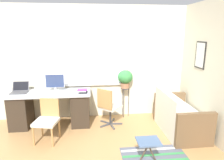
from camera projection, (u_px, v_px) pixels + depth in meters
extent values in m
plane|color=tan|center=(81.00, 130.00, 4.35)|extent=(14.00, 14.00, 0.00)
cube|color=beige|center=(80.00, 63.00, 4.78)|extent=(9.00, 0.06, 2.70)
cube|color=silver|center=(69.00, 61.00, 4.71)|extent=(0.86, 0.02, 1.20)
cube|color=white|center=(69.00, 61.00, 4.70)|extent=(0.79, 0.01, 1.13)
cube|color=silver|center=(108.00, 61.00, 4.80)|extent=(0.86, 0.02, 1.20)
cube|color=white|center=(108.00, 61.00, 4.79)|extent=(0.79, 0.01, 1.13)
cube|color=silver|center=(89.00, 84.00, 4.89)|extent=(1.83, 0.11, 0.04)
cube|color=beige|center=(199.00, 67.00, 4.31)|extent=(0.06, 9.00, 2.70)
cube|color=black|center=(200.00, 55.00, 4.17)|extent=(0.02, 0.36, 0.56)
cube|color=white|center=(200.00, 55.00, 4.17)|extent=(0.01, 0.31, 0.51)
cube|color=#B2B7BC|center=(50.00, 93.00, 4.44)|extent=(1.79, 0.69, 0.03)
cube|color=#33281E|center=(21.00, 111.00, 4.46)|extent=(0.40, 0.61, 0.74)
cube|color=#33281E|center=(80.00, 108.00, 4.60)|extent=(0.40, 0.61, 0.74)
cube|color=#4C4C51|center=(19.00, 93.00, 4.38)|extent=(0.36, 0.22, 0.02)
cube|color=#4C4C51|center=(21.00, 86.00, 4.51)|extent=(0.36, 0.10, 0.20)
cube|color=black|center=(21.00, 86.00, 4.50)|extent=(0.32, 0.08, 0.18)
cylinder|color=silver|center=(56.00, 91.00, 4.53)|extent=(0.17, 0.17, 0.02)
cylinder|color=silver|center=(55.00, 89.00, 4.52)|extent=(0.05, 0.05, 0.08)
cube|color=silver|center=(55.00, 81.00, 4.48)|extent=(0.42, 0.02, 0.31)
cube|color=navy|center=(55.00, 81.00, 4.46)|extent=(0.40, 0.01, 0.29)
cube|color=silver|center=(52.00, 94.00, 4.27)|extent=(0.40, 0.12, 0.02)
ellipsoid|color=silver|center=(66.00, 94.00, 4.29)|extent=(0.04, 0.06, 0.03)
cube|color=black|center=(83.00, 92.00, 4.40)|extent=(0.19, 0.16, 0.03)
cube|color=white|center=(82.00, 91.00, 4.40)|extent=(0.18, 0.13, 0.02)
cube|color=purple|center=(82.00, 90.00, 4.40)|extent=(0.22, 0.14, 0.03)
cylinder|color=#B2844C|center=(33.00, 136.00, 3.71)|extent=(0.04, 0.04, 0.40)
cylinder|color=#B2844C|center=(52.00, 137.00, 3.67)|extent=(0.04, 0.04, 0.40)
cylinder|color=#B2844C|center=(42.00, 127.00, 4.06)|extent=(0.04, 0.04, 0.40)
cylinder|color=#B2844C|center=(59.00, 128.00, 4.03)|extent=(0.04, 0.04, 0.40)
cube|color=silver|center=(46.00, 122.00, 3.82)|extent=(0.50, 0.48, 0.06)
cube|color=#B2844C|center=(50.00, 107.00, 3.98)|extent=(0.38, 0.11, 0.37)
cube|color=#47474C|center=(106.00, 122.00, 4.70)|extent=(0.23, 0.21, 0.03)
cube|color=#47474C|center=(105.00, 125.00, 4.54)|extent=(0.26, 0.17, 0.03)
cube|color=#47474C|center=(112.00, 126.00, 4.49)|extent=(0.09, 0.28, 0.03)
cube|color=#47474C|center=(116.00, 124.00, 4.62)|extent=(0.28, 0.06, 0.03)
cube|color=#47474C|center=(112.00, 121.00, 4.75)|extent=(0.14, 0.27, 0.03)
cylinder|color=#333338|center=(110.00, 116.00, 4.57)|extent=(0.04, 0.04, 0.38)
cube|color=silver|center=(110.00, 107.00, 4.52)|extent=(0.57, 0.57, 0.06)
cube|color=#B2844C|center=(105.00, 99.00, 4.29)|extent=(0.31, 0.28, 0.42)
cube|color=white|center=(180.00, 121.00, 4.26)|extent=(0.74, 1.14, 0.45)
cube|color=white|center=(168.00, 103.00, 4.12)|extent=(0.16, 1.14, 0.41)
cube|color=brown|center=(195.00, 130.00, 3.64)|extent=(0.74, 0.09, 0.67)
cube|color=brown|center=(169.00, 106.00, 4.82)|extent=(0.74, 0.09, 0.67)
cylinder|color=#333338|center=(125.00, 88.00, 4.90)|extent=(0.21, 0.21, 0.02)
cylinder|color=#333338|center=(128.00, 102.00, 5.00)|extent=(0.01, 0.01, 0.73)
cylinder|color=#333338|center=(123.00, 102.00, 5.06)|extent=(0.01, 0.01, 0.73)
cylinder|color=#333338|center=(124.00, 104.00, 4.91)|extent=(0.01, 0.01, 0.73)
cylinder|color=#9E6B4C|center=(125.00, 85.00, 4.88)|extent=(0.20, 0.20, 0.12)
ellipsoid|color=#388442|center=(125.00, 77.00, 4.83)|extent=(0.36, 0.36, 0.33)
cube|color=#565B6B|center=(155.00, 158.00, 3.38)|extent=(1.12, 0.75, 0.01)
cube|color=#388E4C|center=(154.00, 155.00, 3.46)|extent=(1.10, 0.06, 0.00)
cube|color=white|center=(151.00, 149.00, 3.62)|extent=(1.10, 0.06, 0.00)
cube|color=slate|center=(148.00, 141.00, 3.16)|extent=(0.37, 0.31, 0.02)
cylinder|color=#4C3D2D|center=(144.00, 153.00, 3.20)|extent=(0.21, 0.02, 0.39)
cylinder|color=#4C3D2D|center=(152.00, 152.00, 3.21)|extent=(0.21, 0.02, 0.39)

